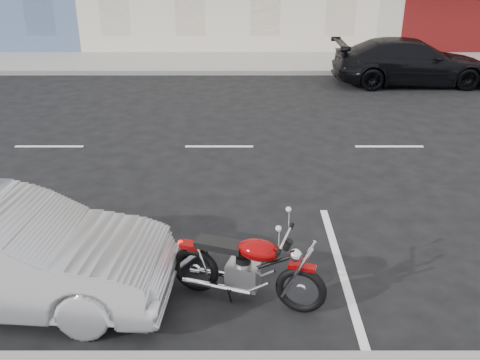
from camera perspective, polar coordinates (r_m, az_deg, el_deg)
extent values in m
plane|color=black|center=(12.66, 6.87, 3.56)|extent=(120.00, 120.00, 0.00)
cube|color=gray|center=(21.19, -9.70, 12.26)|extent=(80.00, 3.40, 0.15)
cube|color=gray|center=(19.56, -10.48, 11.18)|extent=(80.00, 0.12, 0.16)
torus|color=black|center=(7.06, 12.72, -12.61)|extent=(0.68, 0.32, 0.68)
torus|color=black|center=(7.27, 0.90, -10.67)|extent=(0.68, 0.32, 0.68)
cube|color=#7C0405|center=(6.86, 13.00, -10.23)|extent=(0.37, 0.24, 0.05)
cube|color=#7C0405|center=(7.07, 0.60, -8.12)|extent=(0.34, 0.25, 0.06)
cube|color=gray|center=(7.10, 6.36, -11.23)|extent=(0.50, 0.43, 0.35)
ellipsoid|color=#7C0405|center=(6.83, 8.22, -8.59)|extent=(0.65, 0.51, 0.28)
cube|color=black|center=(6.93, 3.77, -8.03)|extent=(0.68, 0.45, 0.09)
cylinder|color=silver|center=(6.67, 11.29, -7.35)|extent=(0.26, 0.69, 0.04)
sphere|color=silver|center=(6.78, 12.35, -9.05)|extent=(0.17, 0.17, 0.17)
cylinder|color=silver|center=(7.14, 3.34, -12.48)|extent=(0.95, 0.38, 0.08)
cylinder|color=silver|center=(7.37, 3.94, -11.19)|extent=(0.95, 0.38, 0.08)
cylinder|color=silver|center=(6.89, 12.53, -10.52)|extent=(0.39, 0.17, 0.81)
cylinder|color=black|center=(6.97, 8.26, -10.37)|extent=(0.80, 0.31, 0.50)
imported|color=#A7A8AF|center=(7.73, -23.90, -7.17)|extent=(4.52, 1.87, 1.46)
imported|color=black|center=(18.78, 17.74, 11.93)|extent=(5.09, 2.12, 1.47)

